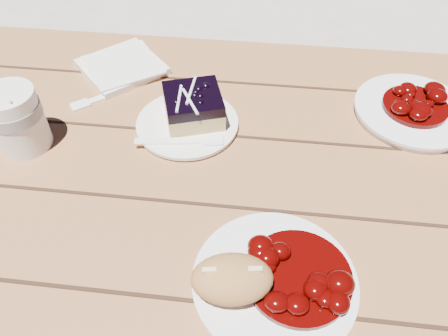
# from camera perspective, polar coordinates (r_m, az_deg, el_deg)

# --- Properties ---
(picnic_table) EXTENTS (2.00, 1.55, 0.75)m
(picnic_table) POSITION_cam_1_polar(r_m,az_deg,el_deg) (0.86, -4.23, -6.96)
(picnic_table) COLOR brown
(picnic_table) RESTS_ON ground
(main_plate) EXTENTS (0.21, 0.21, 0.02)m
(main_plate) POSITION_cam_1_polar(r_m,az_deg,el_deg) (0.60, 6.59, -14.64)
(main_plate) COLOR white
(main_plate) RESTS_ON picnic_table
(goulash_stew) EXTENTS (0.14, 0.14, 0.04)m
(goulash_stew) POSITION_cam_1_polar(r_m,az_deg,el_deg) (0.58, 9.86, -13.06)
(goulash_stew) COLOR #430302
(goulash_stew) RESTS_ON main_plate
(bread_roll) EXTENTS (0.11, 0.08, 0.05)m
(bread_roll) POSITION_cam_1_polar(r_m,az_deg,el_deg) (0.56, 1.06, -14.28)
(bread_roll) COLOR #AE7843
(bread_roll) RESTS_ON main_plate
(dessert_plate) EXTENTS (0.18, 0.18, 0.01)m
(dessert_plate) POSITION_cam_1_polar(r_m,az_deg,el_deg) (0.81, -4.79, 5.71)
(dessert_plate) COLOR white
(dessert_plate) RESTS_ON picnic_table
(blueberry_cake) EXTENTS (0.13, 0.13, 0.06)m
(blueberry_cake) POSITION_cam_1_polar(r_m,az_deg,el_deg) (0.80, -4.04, 8.13)
(blueberry_cake) COLOR tan
(blueberry_cake) RESTS_ON dessert_plate
(fork_dessert) EXTENTS (0.16, 0.05, 0.00)m
(fork_dessert) POSITION_cam_1_polar(r_m,az_deg,el_deg) (0.77, -7.00, 3.50)
(fork_dessert) COLOR white
(fork_dessert) RESTS_ON dessert_plate
(coffee_cup) EXTENTS (0.09, 0.09, 0.11)m
(coffee_cup) POSITION_cam_1_polar(r_m,az_deg,el_deg) (0.81, -25.44, 5.71)
(coffee_cup) COLOR white
(coffee_cup) RESTS_ON picnic_table
(napkin_stack) EXTENTS (0.21, 0.21, 0.01)m
(napkin_stack) POSITION_cam_1_polar(r_m,az_deg,el_deg) (0.97, -13.19, 12.75)
(napkin_stack) COLOR white
(napkin_stack) RESTS_ON picnic_table
(fork_table) EXTENTS (0.14, 0.12, 0.00)m
(fork_table) POSITION_cam_1_polar(r_m,az_deg,el_deg) (0.91, -13.89, 9.61)
(fork_table) COLOR white
(fork_table) RESTS_ON picnic_table
(second_plate) EXTENTS (0.21, 0.21, 0.02)m
(second_plate) POSITION_cam_1_polar(r_m,az_deg,el_deg) (0.90, 23.43, 6.77)
(second_plate) COLOR white
(second_plate) RESTS_ON picnic_table
(second_stew) EXTENTS (0.12, 0.12, 0.04)m
(second_stew) POSITION_cam_1_polar(r_m,az_deg,el_deg) (0.88, 23.99, 8.19)
(second_stew) COLOR #430302
(second_stew) RESTS_ON second_plate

